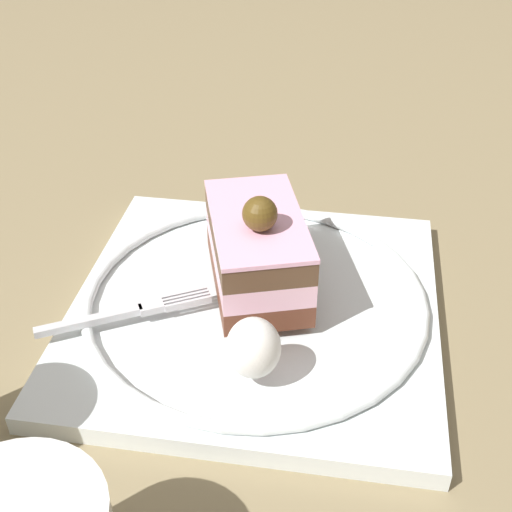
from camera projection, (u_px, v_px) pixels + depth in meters
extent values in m
plane|color=#857553|center=(291.00, 327.00, 0.47)|extent=(2.40, 2.40, 0.00)
cube|color=white|center=(256.00, 308.00, 0.47)|extent=(0.29, 0.29, 0.01)
torus|color=white|center=(256.00, 296.00, 0.46)|extent=(0.28, 0.28, 0.01)
cube|color=brown|center=(257.00, 272.00, 0.47)|extent=(0.12, 0.10, 0.02)
cube|color=#EFB7CB|center=(257.00, 252.00, 0.46)|extent=(0.12, 0.10, 0.02)
cube|color=brown|center=(257.00, 231.00, 0.45)|extent=(0.12, 0.10, 0.02)
cube|color=#F0B0CE|center=(257.00, 219.00, 0.44)|extent=(0.12, 0.10, 0.00)
sphere|color=#553F17|center=(261.00, 213.00, 0.42)|extent=(0.02, 0.02, 0.02)
ellipsoid|color=white|center=(252.00, 347.00, 0.39)|extent=(0.03, 0.03, 0.04)
cube|color=silver|center=(89.00, 321.00, 0.44)|extent=(0.05, 0.05, 0.00)
cube|color=silver|center=(151.00, 307.00, 0.45)|extent=(0.02, 0.02, 0.00)
cube|color=silver|center=(189.00, 304.00, 0.45)|extent=(0.02, 0.02, 0.00)
cube|color=silver|center=(187.00, 301.00, 0.45)|extent=(0.02, 0.02, 0.00)
cube|color=silver|center=(186.00, 298.00, 0.45)|extent=(0.02, 0.02, 0.00)
cube|color=silver|center=(185.00, 295.00, 0.46)|extent=(0.02, 0.02, 0.00)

